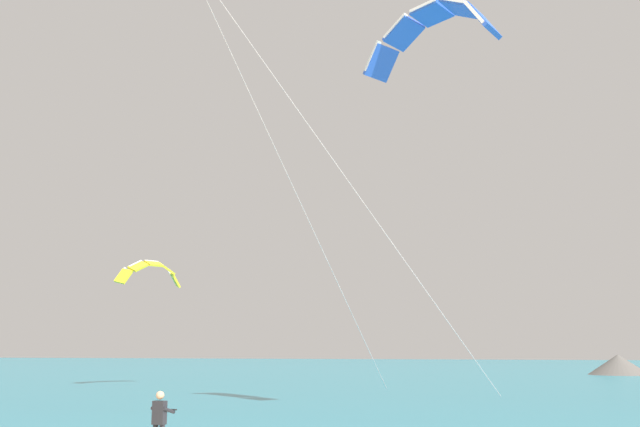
# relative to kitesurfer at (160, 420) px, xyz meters

# --- Properties ---
(sea) EXTENTS (200.00, 120.00, 0.20)m
(sea) POSITION_rel_kitesurfer_xyz_m (-0.53, 59.75, -0.84)
(sea) COLOR teal
(sea) RESTS_ON ground
(kitesurfer) EXTENTS (0.57, 0.57, 1.69)m
(kitesurfer) POSITION_rel_kitesurfer_xyz_m (0.00, 0.00, 0.00)
(kitesurfer) COLOR #232328
(kitesurfer) RESTS_ON ground
(kite_primary) EXTENTS (9.69, 10.92, 15.09)m
(kite_primary) POSITION_rel_kitesurfer_xyz_m (6.86, 8.98, 14.38)
(kite_primary) COLOR blue
(kite_distant) EXTENTS (3.24, 4.30, 1.77)m
(kite_distant) POSITION_rel_kitesurfer_xyz_m (-12.66, 26.13, 6.81)
(kite_distant) COLOR yellow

